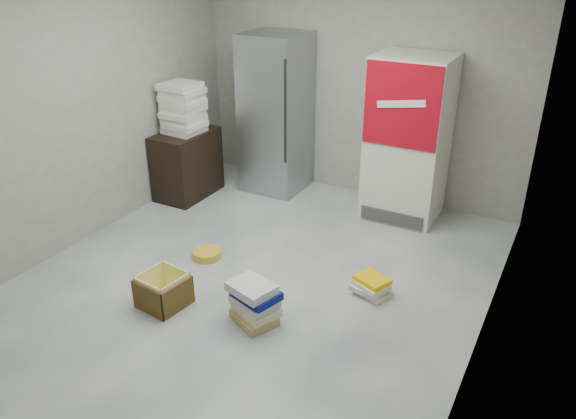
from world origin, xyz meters
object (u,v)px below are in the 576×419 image
(wood_shelf, at_px, (187,164))
(cardboard_box, at_px, (164,292))
(coke_cooler, at_px, (408,139))
(steel_fridge, at_px, (276,114))
(phonebook_stack_main, at_px, (255,302))

(wood_shelf, bearing_deg, cardboard_box, -57.71)
(coke_cooler, bearing_deg, steel_fridge, 179.82)
(coke_cooler, distance_m, phonebook_stack_main, 2.65)
(steel_fridge, distance_m, cardboard_box, 2.86)
(steel_fridge, bearing_deg, coke_cooler, -0.18)
(wood_shelf, relative_size, phonebook_stack_main, 1.78)
(steel_fridge, height_order, wood_shelf, steel_fridge)
(phonebook_stack_main, distance_m, cardboard_box, 0.83)
(coke_cooler, bearing_deg, cardboard_box, -114.59)
(coke_cooler, relative_size, phonebook_stack_main, 4.00)
(wood_shelf, bearing_deg, steel_fridge, 41.31)
(steel_fridge, distance_m, phonebook_stack_main, 2.91)
(phonebook_stack_main, xyz_separation_m, cardboard_box, (-0.81, -0.18, -0.06))
(steel_fridge, xyz_separation_m, cardboard_box, (0.42, -2.70, -0.83))
(steel_fridge, relative_size, phonebook_stack_main, 4.22)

